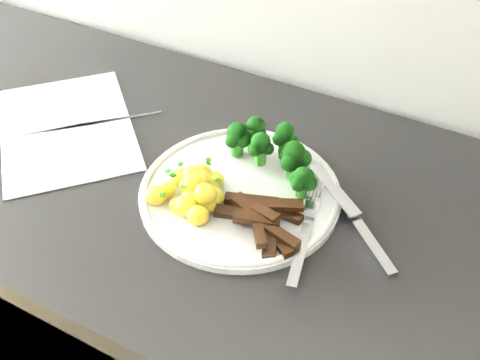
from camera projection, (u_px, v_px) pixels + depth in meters
name	position (u px, v px, depth m)	size (l,w,h in m)	color
counter	(206.00, 338.00, 1.13)	(2.29, 0.57, 0.86)	black
recipe_paper	(67.00, 128.00, 0.93)	(0.35, 0.35, 0.00)	silver
plate	(240.00, 191.00, 0.81)	(0.29, 0.29, 0.02)	white
broccoli	(275.00, 149.00, 0.82)	(0.16, 0.10, 0.06)	#216116
potatoes	(194.00, 190.00, 0.78)	(0.10, 0.10, 0.05)	yellow
beef_strips	(262.00, 218.00, 0.75)	(0.13, 0.11, 0.03)	black
fork	(305.00, 234.00, 0.74)	(0.06, 0.19, 0.02)	#B9B9BD
knife	(360.00, 228.00, 0.76)	(0.18, 0.15, 0.02)	#B9B9BD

